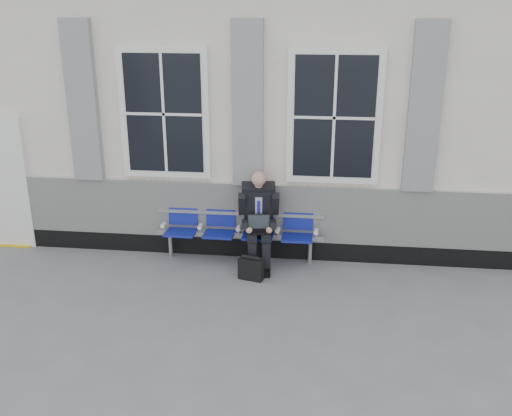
# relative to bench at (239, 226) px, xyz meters

# --- Properties ---
(ground) EXTENTS (70.00, 70.00, 0.00)m
(ground) POSITION_rel_bench_xyz_m (1.03, -1.32, -0.55)
(ground) COLOR slate
(ground) RESTS_ON ground
(station_building) EXTENTS (14.40, 4.40, 4.49)m
(station_building) POSITION_rel_bench_xyz_m (1.01, 2.15, 1.67)
(station_building) COLOR white
(station_building) RESTS_ON ground
(bench) EXTENTS (2.60, 0.47, 0.91)m
(bench) POSITION_rel_bench_xyz_m (0.00, 0.00, 0.00)
(bench) COLOR #9EA0A3
(bench) RESTS_ON ground
(businessman) EXTENTS (0.64, 0.86, 1.48)m
(businessman) POSITION_rel_bench_xyz_m (0.32, -0.14, 0.24)
(businessman) COLOR black
(businessman) RESTS_ON ground
(briefcase) EXTENTS (0.39, 0.24, 0.37)m
(briefcase) POSITION_rel_bench_xyz_m (0.27, -0.67, -0.38)
(briefcase) COLOR black
(briefcase) RESTS_ON ground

